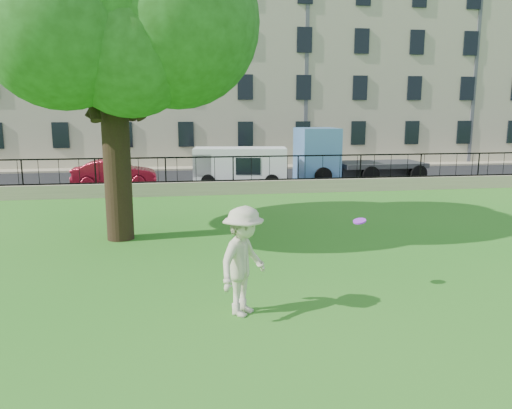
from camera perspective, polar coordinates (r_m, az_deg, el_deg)
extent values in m
plane|color=#27761C|center=(11.19, 3.99, -9.04)|extent=(120.00, 120.00, 0.00)
cube|color=gray|center=(22.65, -2.61, 1.95)|extent=(50.00, 0.40, 0.60)
cube|color=black|center=(22.61, -2.62, 2.78)|extent=(50.00, 0.05, 0.06)
cube|color=black|center=(22.48, -2.64, 5.48)|extent=(50.00, 0.05, 0.06)
cube|color=black|center=(27.33, -3.65, 2.85)|extent=(60.00, 9.00, 0.01)
cube|color=gray|center=(32.46, -4.46, 4.20)|extent=(60.00, 1.40, 0.12)
cube|color=#B0A58C|center=(38.03, -5.26, 14.88)|extent=(56.00, 10.00, 13.00)
cylinder|color=black|center=(15.04, -15.57, 4.15)|extent=(0.78, 0.78, 4.30)
sphere|color=#225115|center=(15.23, -16.50, 21.50)|extent=(5.98, 5.98, 5.98)
sphere|color=#225115|center=(14.21, -9.14, 19.73)|extent=(4.48, 4.48, 4.48)
sphere|color=#225115|center=(16.21, -21.96, 19.07)|extent=(4.84, 4.84, 4.84)
imported|color=beige|center=(9.29, -1.43, -6.50)|extent=(1.44, 1.52, 2.07)
cylinder|color=#A52AF0|center=(10.55, 11.75, -1.86)|extent=(0.35, 0.35, 0.12)
imported|color=#A31429|center=(25.65, -15.85, 3.42)|extent=(4.10, 1.59, 1.33)
cube|color=silver|center=(25.00, -1.83, 4.31)|extent=(4.75, 2.34, 1.91)
cube|color=#4F7EBA|center=(27.47, 11.72, 5.65)|extent=(6.82, 2.60, 2.83)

